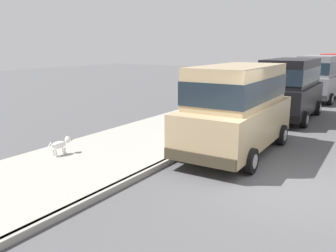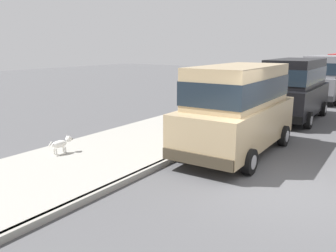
{
  "view_description": "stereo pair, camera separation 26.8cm",
  "coord_description": "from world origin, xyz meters",
  "px_view_note": "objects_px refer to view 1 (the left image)",
  "views": [
    {
      "loc": [
        1.61,
        -7.59,
        3.05
      ],
      "look_at": [
        -3.62,
        0.43,
        0.85
      ],
      "focal_mm": 37.43,
      "sensor_mm": 36.0,
      "label": 1
    },
    {
      "loc": [
        1.84,
        -7.44,
        3.05
      ],
      "look_at": [
        -3.62,
        0.43,
        0.85
      ],
      "focal_mm": 37.43,
      "sensor_mm": 36.0,
      "label": 2
    }
  ],
  "objects_px": {
    "car_black_van": "(290,86)",
    "dog_white": "(61,144)",
    "car_tan_van": "(237,105)",
    "car_grey_van": "(320,76)",
    "car_red_van": "(336,70)"
  },
  "relations": [
    {
      "from": "car_tan_van",
      "to": "dog_white",
      "type": "relative_size",
      "value": 6.58
    },
    {
      "from": "dog_white",
      "to": "car_red_van",
      "type": "bearing_deg",
      "value": 79.94
    },
    {
      "from": "car_black_van",
      "to": "dog_white",
      "type": "xyz_separation_m",
      "value": [
        -3.74,
        -9.07,
        -0.97
      ]
    },
    {
      "from": "car_black_van",
      "to": "car_tan_van",
      "type": "bearing_deg",
      "value": -89.91
    },
    {
      "from": "car_tan_van",
      "to": "car_black_van",
      "type": "bearing_deg",
      "value": 90.09
    },
    {
      "from": "car_tan_van",
      "to": "car_black_van",
      "type": "distance_m",
      "value": 5.83
    },
    {
      "from": "car_tan_van",
      "to": "car_grey_van",
      "type": "relative_size",
      "value": 1.0
    },
    {
      "from": "car_tan_van",
      "to": "car_grey_van",
      "type": "distance_m",
      "value": 12.07
    },
    {
      "from": "car_grey_van",
      "to": "dog_white",
      "type": "distance_m",
      "value": 15.8
    },
    {
      "from": "car_black_van",
      "to": "car_grey_van",
      "type": "xyz_separation_m",
      "value": [
        0.05,
        6.24,
        0.0
      ]
    },
    {
      "from": "car_black_van",
      "to": "car_grey_van",
      "type": "bearing_deg",
      "value": 89.58
    },
    {
      "from": "car_grey_van",
      "to": "dog_white",
      "type": "bearing_deg",
      "value": -103.88
    },
    {
      "from": "car_red_van",
      "to": "dog_white",
      "type": "height_order",
      "value": "car_red_van"
    },
    {
      "from": "car_tan_van",
      "to": "dog_white",
      "type": "height_order",
      "value": "car_tan_van"
    },
    {
      "from": "car_black_van",
      "to": "car_grey_van",
      "type": "distance_m",
      "value": 6.24
    }
  ]
}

